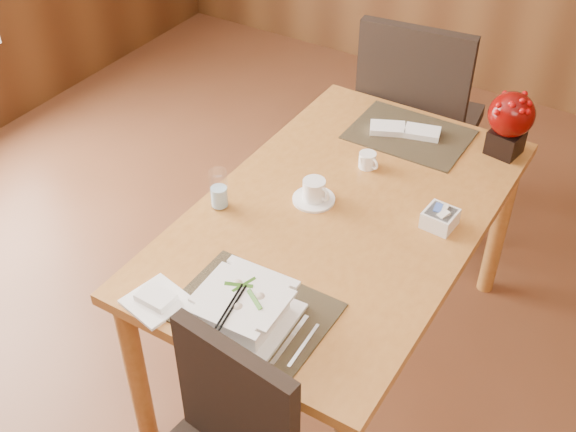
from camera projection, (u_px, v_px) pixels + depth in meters
The scene contains 12 objects.
dining_table at pixel (341, 232), 2.52m from camera, with size 0.90×1.50×0.75m.
placemat_near at pixel (253, 310), 2.09m from camera, with size 0.45×0.33×0.01m, color black.
placemat_far at pixel (409, 135), 2.82m from camera, with size 0.45×0.33×0.01m, color black.
soup_setting at pixel (244, 309), 2.03m from camera, with size 0.28×0.28×0.11m.
coffee_cup at pixel (314, 192), 2.48m from camera, with size 0.15×0.15×0.08m.
water_glass at pixel (219, 189), 2.43m from camera, with size 0.06×0.06×0.14m, color white.
creamer_jug at pixel (367, 160), 2.64m from camera, with size 0.08×0.08×0.06m, color white, non-canonical shape.
sugar_caddy at pixel (440, 219), 2.37m from camera, with size 0.10×0.10×0.06m, color white.
berry_decor at pixel (510, 120), 2.64m from camera, with size 0.17×0.17×0.25m.
napkins_far at pixel (407, 131), 2.81m from camera, with size 0.27×0.10×0.02m, color white, non-canonical shape.
bread_plate at pixel (156, 301), 2.12m from camera, with size 0.16×0.16×0.01m, color white.
far_chair at pixel (416, 115), 3.22m from camera, with size 0.55×0.56×1.07m.
Camera 1 is at (0.84, -1.13, 2.29)m, focal length 45.00 mm.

